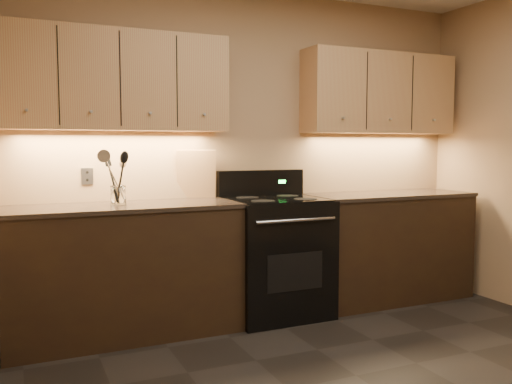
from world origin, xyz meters
TOP-DOWN VIEW (x-y plane):
  - wall_back at (0.00, 2.00)m, footprint 4.00×0.04m
  - counter_left at (-1.10, 1.70)m, footprint 1.62×0.62m
  - counter_right at (1.18, 1.70)m, footprint 1.46×0.62m
  - stove at (0.08, 1.68)m, footprint 0.76×0.68m
  - upper_cab_left at (-1.10, 1.85)m, footprint 1.60×0.30m
  - upper_cab_right at (1.18, 1.85)m, footprint 1.44×0.30m
  - outlet_plate at (-1.30, 1.99)m, footprint 0.08×0.01m
  - utensil_crock at (-1.12, 1.74)m, footprint 0.12×0.12m
  - cutting_board at (-0.48, 1.96)m, footprint 0.31×0.16m
  - wooden_spoon at (-1.14, 1.74)m, footprint 0.14×0.14m
  - black_spoon at (-1.13, 1.76)m, footprint 0.12×0.09m
  - black_turner at (-1.12, 1.73)m, footprint 0.16×0.17m
  - steel_skimmer at (-1.08, 1.72)m, footprint 0.23×0.09m

SIDE VIEW (x-z plane):
  - counter_left at x=-1.10m, z-range 0.00..0.93m
  - counter_right at x=1.18m, z-range 0.00..0.93m
  - stove at x=0.08m, z-range -0.09..1.05m
  - utensil_crock at x=-1.12m, z-range 0.92..1.06m
  - wooden_spoon at x=-1.14m, z-range 0.94..1.27m
  - black_turner at x=-1.12m, z-range 0.94..1.28m
  - cutting_board at x=-0.48m, z-range 0.93..1.31m
  - outlet_plate at x=-1.30m, z-range 1.06..1.18m
  - black_spoon at x=-1.13m, z-range 0.94..1.30m
  - steel_skimmer at x=-1.08m, z-range 0.94..1.33m
  - wall_back at x=0.00m, z-range 0.00..2.60m
  - upper_cab_left at x=-1.10m, z-range 1.45..2.15m
  - upper_cab_right at x=1.18m, z-range 1.45..2.15m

